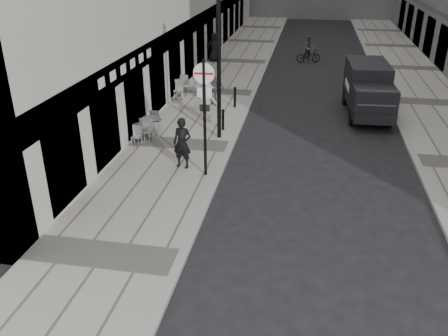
# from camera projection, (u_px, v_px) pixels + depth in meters

# --- Properties ---
(sidewalk) EXTENTS (4.00, 60.00, 0.12)m
(sidewalk) POSITION_uv_depth(u_px,v_px,m) (217.00, 92.00, 25.78)
(sidewalk) COLOR #9A948B
(sidewalk) RESTS_ON ground
(far_sidewalk) EXTENTS (4.00, 60.00, 0.12)m
(far_sidewalk) POSITION_uv_depth(u_px,v_px,m) (430.00, 103.00, 24.02)
(far_sidewalk) COLOR #9A948B
(far_sidewalk) RESTS_ON ground
(walking_man) EXTENTS (0.70, 0.50, 1.81)m
(walking_man) POSITION_uv_depth(u_px,v_px,m) (182.00, 143.00, 16.53)
(walking_man) COLOR black
(walking_man) RESTS_ON sidewalk
(sign_post) EXTENTS (0.68, 0.10, 3.98)m
(sign_post) POSITION_uv_depth(u_px,v_px,m) (204.00, 103.00, 15.27)
(sign_post) COLOR black
(sign_post) RESTS_ON sidewalk
(lamppost) EXTENTS (0.28, 0.28, 6.22)m
(lamppost) POSITION_uv_depth(u_px,v_px,m) (219.00, 53.00, 18.09)
(lamppost) COLOR black
(lamppost) RESTS_ON sidewalk
(bollard_near) EXTENTS (0.11, 0.11, 0.86)m
(bollard_near) POSITION_uv_depth(u_px,v_px,m) (223.00, 120.00, 20.16)
(bollard_near) COLOR black
(bollard_near) RESTS_ON sidewalk
(bollard_far) EXTENTS (0.12, 0.12, 0.93)m
(bollard_far) POSITION_uv_depth(u_px,v_px,m) (235.00, 98.00, 23.03)
(bollard_far) COLOR black
(bollard_far) RESTS_ON sidewalk
(panel_van) EXTENTS (2.03, 4.98, 2.31)m
(panel_van) POSITION_uv_depth(u_px,v_px,m) (368.00, 87.00, 22.13)
(panel_van) COLOR black
(panel_van) RESTS_ON ground
(cyclist) EXTENTS (1.74, 1.02, 1.78)m
(cyclist) POSITION_uv_depth(u_px,v_px,m) (309.00, 52.00, 32.41)
(cyclist) COLOR black
(cyclist) RESTS_ON ground
(pedestrian_a) EXTENTS (1.08, 0.54, 1.78)m
(pedestrian_a) POSITION_uv_depth(u_px,v_px,m) (214.00, 87.00, 23.15)
(pedestrian_a) COLOR #4C4C51
(pedestrian_a) RESTS_ON sidewalk
(pedestrian_b) EXTENTS (1.22, 0.82, 1.75)m
(pedestrian_b) POSITION_uv_depth(u_px,v_px,m) (207.00, 102.00, 21.04)
(pedestrian_b) COLOR #A7A29A
(pedestrian_b) RESTS_ON sidewalk
(pedestrian_c) EXTENTS (1.00, 0.72, 1.91)m
(pedestrian_c) POSITION_uv_depth(u_px,v_px,m) (214.00, 47.00, 32.09)
(pedestrian_c) COLOR black
(pedestrian_c) RESTS_ON sidewalk
(cafe_table_near) EXTENTS (0.74, 1.67, 0.95)m
(cafe_table_near) POSITION_uv_depth(u_px,v_px,m) (151.00, 125.00, 19.45)
(cafe_table_near) COLOR #AFAFB1
(cafe_table_near) RESTS_ON sidewalk
(cafe_table_mid) EXTENTS (0.65, 1.46, 0.83)m
(cafe_table_mid) POSITION_uv_depth(u_px,v_px,m) (141.00, 132.00, 18.95)
(cafe_table_mid) COLOR #BDBDBF
(cafe_table_mid) RESTS_ON sidewalk
(cafe_table_far) EXTENTS (0.79, 1.78, 1.01)m
(cafe_table_far) POSITION_uv_depth(u_px,v_px,m) (182.00, 87.00, 24.65)
(cafe_table_far) COLOR silver
(cafe_table_far) RESTS_ON sidewalk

